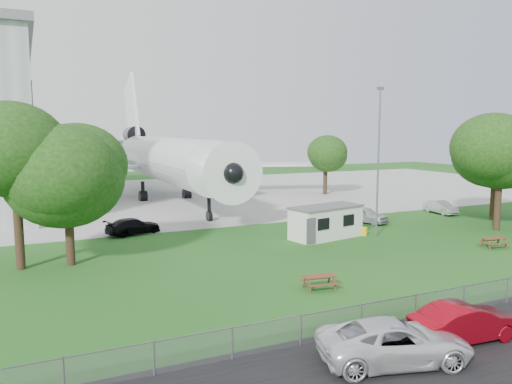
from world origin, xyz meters
name	(u,v)px	position (x,y,z in m)	size (l,w,h in m)	color
ground	(335,266)	(0.00, 0.00, 0.00)	(160.00, 160.00, 0.00)	#2C6A23
concrete_apron	(174,196)	(0.00, 38.00, 0.01)	(120.00, 46.00, 0.03)	#B7B7B2
airliner	(163,157)	(-2.00, 35.86, 5.27)	(46.36, 47.73, 17.69)	white
site_cabin	(326,222)	(4.08, 7.41, 1.31)	(6.96, 3.91, 2.62)	silver
picnic_west	(319,289)	(-3.42, -3.60, 0.00)	(1.80, 1.50, 0.76)	brown
picnic_east	(493,248)	(13.54, -0.78, 0.00)	(1.80, 1.50, 0.76)	brown
fence	(447,315)	(0.00, -9.50, 0.00)	(58.00, 0.04, 1.30)	gray
lamp_mast	(378,164)	(8.20, 6.20, 6.00)	(0.16, 0.16, 12.00)	slate
tree_west_big	(14,149)	(-18.38, 7.69, 7.56)	(7.25, 7.25, 11.21)	#382619
tree_west_small	(67,174)	(-15.43, 7.40, 5.93)	(7.64, 7.64, 9.76)	#382619
tree_east_front	(501,154)	(19.32, 3.76, 6.66)	(7.95, 7.95, 10.64)	#382619
tree_east_back	(496,159)	(23.33, 7.54, 5.93)	(8.04, 8.04, 9.96)	#382619
tree_far_apron	(326,155)	(19.02, 30.80, 5.36)	(6.34, 6.34, 8.54)	#382619
car_centre_sedan	(466,323)	(-1.56, -11.96, 0.79)	(1.67, 4.79, 1.58)	maroon
car_west_estate	(394,342)	(-5.55, -12.26, 0.80)	(2.67, 5.79, 1.61)	white
car_ne_hatch	(365,215)	(11.03, 11.48, 0.76)	(1.79, 4.44, 1.51)	#AEB1B6
car_ne_sedan	(441,207)	(21.36, 12.25, 0.67)	(1.43, 4.09, 1.35)	#AFB1B6
car_apron_van	(133,226)	(-9.85, 15.36, 0.68)	(1.90, 4.68, 1.36)	black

